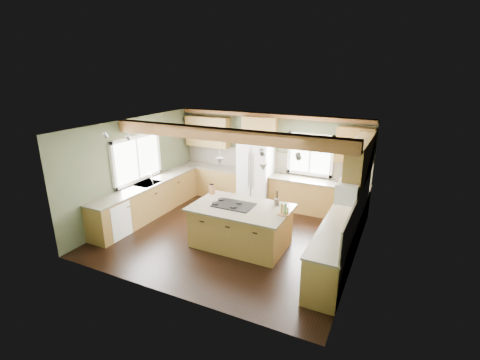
% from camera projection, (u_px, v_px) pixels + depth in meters
% --- Properties ---
extents(floor, '(5.60, 5.60, 0.00)m').
position_uv_depth(floor, '(231.00, 235.00, 8.28)').
color(floor, black).
rests_on(floor, ground).
extents(ceiling, '(5.60, 5.60, 0.00)m').
position_uv_depth(ceiling, '(231.00, 126.00, 7.47)').
color(ceiling, silver).
rests_on(ceiling, wall_back).
extents(wall_back, '(5.60, 0.00, 5.60)m').
position_uv_depth(wall_back, '(271.00, 158.00, 10.01)').
color(wall_back, '#454E38').
rests_on(wall_back, ground).
extents(wall_left, '(0.00, 5.00, 5.00)m').
position_uv_depth(wall_left, '(136.00, 168.00, 9.04)').
color(wall_left, '#454E38').
rests_on(wall_left, ground).
extents(wall_right, '(0.00, 5.00, 5.00)m').
position_uv_depth(wall_right, '(359.00, 204.00, 6.71)').
color(wall_right, '#454E38').
rests_on(wall_right, ground).
extents(ceiling_beam, '(5.55, 0.26, 0.26)m').
position_uv_depth(ceiling_beam, '(224.00, 135.00, 7.24)').
color(ceiling_beam, '#563418').
rests_on(ceiling_beam, ceiling).
extents(soffit_trim, '(5.55, 0.20, 0.10)m').
position_uv_depth(soffit_trim, '(271.00, 116.00, 9.54)').
color(soffit_trim, '#563418').
rests_on(soffit_trim, ceiling).
extents(backsplash_back, '(5.58, 0.03, 0.58)m').
position_uv_depth(backsplash_back, '(271.00, 162.00, 10.03)').
color(backsplash_back, brown).
rests_on(backsplash_back, wall_back).
extents(backsplash_right, '(0.03, 3.70, 0.58)m').
position_uv_depth(backsplash_right, '(358.00, 207.00, 6.79)').
color(backsplash_right, brown).
rests_on(backsplash_right, wall_right).
extents(base_cab_back_left, '(2.02, 0.60, 0.88)m').
position_uv_depth(base_cab_back_left, '(213.00, 181.00, 10.77)').
color(base_cab_back_left, brown).
rests_on(base_cab_back_left, floor).
extents(counter_back_left, '(2.06, 0.64, 0.04)m').
position_uv_depth(counter_back_left, '(212.00, 167.00, 10.63)').
color(counter_back_left, '#453F32').
rests_on(counter_back_left, base_cab_back_left).
extents(base_cab_back_right, '(2.62, 0.60, 0.88)m').
position_uv_depth(base_cab_back_right, '(317.00, 198.00, 9.40)').
color(base_cab_back_right, brown).
rests_on(base_cab_back_right, floor).
extents(counter_back_right, '(2.66, 0.64, 0.04)m').
position_uv_depth(counter_back_right, '(319.00, 182.00, 9.26)').
color(counter_back_right, '#453F32').
rests_on(counter_back_right, base_cab_back_right).
extents(base_cab_left, '(0.60, 3.70, 0.88)m').
position_uv_depth(base_cab_left, '(149.00, 200.00, 9.23)').
color(base_cab_left, brown).
rests_on(base_cab_left, floor).
extents(counter_left, '(0.64, 3.74, 0.04)m').
position_uv_depth(counter_left, '(147.00, 184.00, 9.09)').
color(counter_left, '#453F32').
rests_on(counter_left, base_cab_left).
extents(base_cab_right, '(0.60, 3.70, 0.88)m').
position_uv_depth(base_cab_right, '(340.00, 239.00, 7.15)').
color(base_cab_right, brown).
rests_on(base_cab_right, floor).
extents(counter_right, '(0.64, 3.74, 0.04)m').
position_uv_depth(counter_right, '(342.00, 219.00, 7.00)').
color(counter_right, '#453F32').
rests_on(counter_right, base_cab_right).
extents(upper_cab_back_left, '(1.40, 0.35, 0.90)m').
position_uv_depth(upper_cab_back_left, '(208.00, 132.00, 10.49)').
color(upper_cab_back_left, brown).
rests_on(upper_cab_back_left, wall_back).
extents(upper_cab_over_fridge, '(0.96, 0.35, 0.70)m').
position_uv_depth(upper_cab_over_fridge, '(259.00, 129.00, 9.72)').
color(upper_cab_over_fridge, brown).
rests_on(upper_cab_over_fridge, wall_back).
extents(upper_cab_right, '(0.35, 2.20, 0.90)m').
position_uv_depth(upper_cab_right, '(360.00, 160.00, 7.35)').
color(upper_cab_right, brown).
rests_on(upper_cab_right, wall_right).
extents(upper_cab_back_corner, '(0.90, 0.35, 0.90)m').
position_uv_depth(upper_cab_back_corner, '(355.00, 145.00, 8.70)').
color(upper_cab_back_corner, brown).
rests_on(upper_cab_back_corner, wall_back).
extents(window_left, '(0.04, 1.60, 1.05)m').
position_uv_depth(window_left, '(137.00, 159.00, 9.00)').
color(window_left, white).
rests_on(window_left, wall_left).
extents(window_back, '(1.10, 0.04, 1.00)m').
position_uv_depth(window_back, '(310.00, 154.00, 9.44)').
color(window_back, white).
rests_on(window_back, wall_back).
extents(sink, '(0.50, 0.65, 0.03)m').
position_uv_depth(sink, '(147.00, 184.00, 9.09)').
color(sink, '#262628').
rests_on(sink, counter_left).
extents(faucet, '(0.02, 0.02, 0.28)m').
position_uv_depth(faucet, '(152.00, 179.00, 8.97)').
color(faucet, '#B2B2B7').
rests_on(faucet, sink).
extents(dishwasher, '(0.60, 0.60, 0.84)m').
position_uv_depth(dishwasher, '(112.00, 219.00, 8.12)').
color(dishwasher, white).
rests_on(dishwasher, floor).
extents(oven, '(0.60, 0.72, 0.84)m').
position_uv_depth(oven, '(325.00, 271.00, 6.05)').
color(oven, white).
rests_on(oven, floor).
extents(microwave, '(0.40, 0.70, 0.38)m').
position_uv_depth(microwave, '(349.00, 191.00, 6.68)').
color(microwave, white).
rests_on(microwave, wall_right).
extents(pendant_left, '(0.18, 0.18, 0.16)m').
position_uv_depth(pendant_left, '(220.00, 161.00, 7.47)').
color(pendant_left, '#B2B2B7').
rests_on(pendant_left, ceiling).
extents(pendant_right, '(0.18, 0.18, 0.16)m').
position_uv_depth(pendant_right, '(263.00, 167.00, 7.05)').
color(pendant_right, '#B2B2B7').
rests_on(pendant_right, ceiling).
extents(refrigerator, '(0.90, 0.74, 1.80)m').
position_uv_depth(refrigerator, '(256.00, 174.00, 9.94)').
color(refrigerator, white).
rests_on(refrigerator, floor).
extents(island, '(2.01, 1.23, 0.88)m').
position_uv_depth(island, '(241.00, 227.00, 7.71)').
color(island, brown).
rests_on(island, floor).
extents(island_top, '(2.15, 1.36, 0.04)m').
position_uv_depth(island_top, '(241.00, 208.00, 7.56)').
color(island_top, '#453F32').
rests_on(island_top, island).
extents(cooktop, '(0.87, 0.58, 0.02)m').
position_uv_depth(cooktop, '(234.00, 205.00, 7.63)').
color(cooktop, black).
rests_on(cooktop, island_top).
extents(knife_block, '(0.15, 0.13, 0.21)m').
position_uv_depth(knife_block, '(212.00, 190.00, 8.29)').
color(knife_block, brown).
rests_on(knife_block, island_top).
extents(utensil_crock, '(0.12, 0.12, 0.15)m').
position_uv_depth(utensil_crock, '(277.00, 202.00, 7.62)').
color(utensil_crock, '#453B37').
rests_on(utensil_crock, island_top).
extents(bottle_tray, '(0.31, 0.31, 0.24)m').
position_uv_depth(bottle_tray, '(284.00, 209.00, 7.14)').
color(bottle_tray, '#59341A').
rests_on(bottle_tray, island_top).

